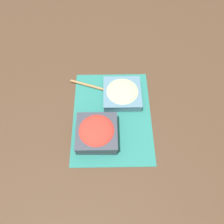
% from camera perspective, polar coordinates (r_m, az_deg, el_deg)
% --- Properties ---
extents(ground_plane, '(3.00, 3.00, 0.00)m').
position_cam_1_polar(ground_plane, '(1.02, 0.00, -0.95)').
color(ground_plane, '#422D1E').
extents(placemat, '(0.49, 0.36, 0.00)m').
position_cam_1_polar(placemat, '(1.01, 0.00, -0.89)').
color(placemat, '#236B60').
rests_on(placemat, ground_plane).
extents(cucumber_bowl, '(0.18, 0.18, 0.05)m').
position_cam_1_polar(cucumber_bowl, '(1.05, 2.69, 5.00)').
color(cucumber_bowl, slate).
rests_on(cucumber_bowl, placemat).
extents(tomato_bowl, '(0.18, 0.18, 0.08)m').
position_cam_1_polar(tomato_bowl, '(0.93, -4.00, -5.31)').
color(tomato_bowl, '#333842').
rests_on(tomato_bowl, placemat).
extents(wooden_spoon, '(0.11, 0.25, 0.03)m').
position_cam_1_polar(wooden_spoon, '(1.08, -1.32, 5.87)').
color(wooden_spoon, '#9E7042').
rests_on(wooden_spoon, placemat).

